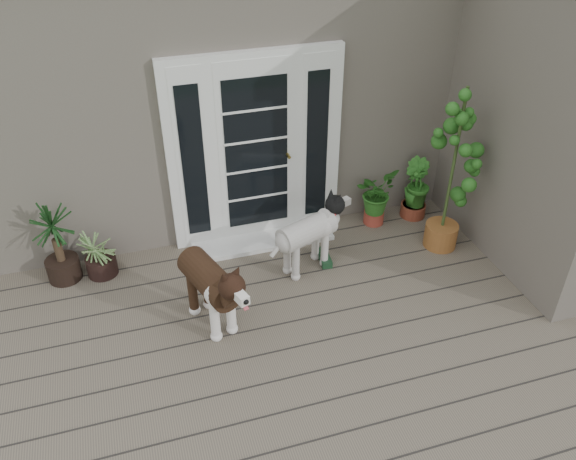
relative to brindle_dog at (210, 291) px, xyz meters
name	(u,v)px	position (x,y,z in m)	size (l,w,h in m)	color
deck	(343,369)	(1.00, -0.88, -0.46)	(6.20, 4.60, 0.12)	#6B5B4C
house_main	(230,56)	(1.00, 3.37, 1.03)	(7.40, 4.00, 3.10)	#665E54
door_unit	(256,150)	(0.80, 1.32, 0.68)	(1.90, 0.14, 2.15)	white
door_step	(263,240)	(0.80, 1.12, -0.37)	(1.60, 0.40, 0.05)	white
brindle_dog	(210,291)	(0.00, 0.00, 0.00)	(0.41, 0.95, 0.79)	#3E2516
white_dog	(307,241)	(1.12, 0.53, -0.04)	(0.37, 0.85, 0.71)	white
spider_plant	(99,252)	(-0.98, 1.09, -0.11)	(0.53, 0.53, 0.57)	#94BC73
yucca	(56,241)	(-1.36, 1.12, 0.08)	(0.65, 0.65, 0.94)	black
herb_a	(375,201)	(2.18, 1.12, -0.09)	(0.48, 0.48, 0.61)	#1B4C15
herb_b	(415,196)	(2.70, 1.12, -0.12)	(0.36, 0.36, 0.54)	#255919
herb_c	(414,198)	(2.70, 1.12, -0.14)	(0.33, 0.33, 0.51)	#225117
sapling	(453,170)	(2.70, 0.48, 0.58)	(0.57, 0.57, 1.95)	#205518
clog_left	(325,258)	(1.35, 0.58, -0.35)	(0.15, 0.33, 0.10)	#15351D
clog_right	(322,233)	(1.49, 1.04, -0.35)	(0.13, 0.27, 0.08)	#173A19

